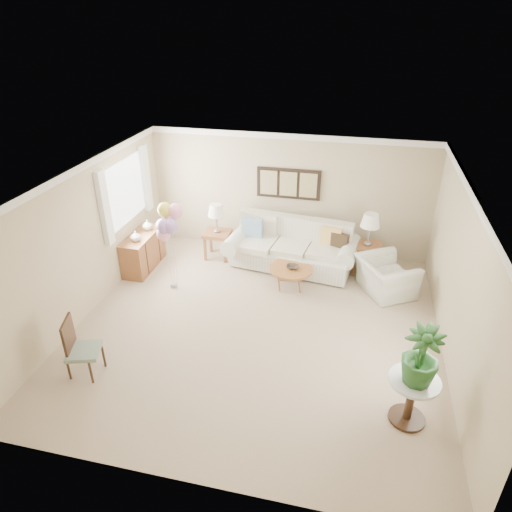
# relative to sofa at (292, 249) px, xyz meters

# --- Properties ---
(ground_plane) EXTENTS (6.00, 6.00, 0.00)m
(ground_plane) POSITION_rel_sofa_xyz_m (-0.24, -2.26, -0.39)
(ground_plane) COLOR tan
(room_shell) EXTENTS (6.04, 6.04, 2.60)m
(room_shell) POSITION_rel_sofa_xyz_m (-0.35, -2.17, 1.24)
(room_shell) COLOR tan
(room_shell) RESTS_ON ground
(wall_art_triptych) EXTENTS (1.35, 0.06, 0.65)m
(wall_art_triptych) POSITION_rel_sofa_xyz_m (-0.24, 0.70, 1.16)
(wall_art_triptych) COLOR black
(wall_art_triptych) RESTS_ON ground
(sofa) EXTENTS (2.82, 1.32, 0.99)m
(sofa) POSITION_rel_sofa_xyz_m (0.00, 0.00, 0.00)
(sofa) COLOR silver
(sofa) RESTS_ON ground
(end_table_left) EXTENTS (0.55, 0.50, 0.60)m
(end_table_left) POSITION_rel_sofa_xyz_m (-1.63, 0.00, 0.11)
(end_table_left) COLOR #905E37
(end_table_left) RESTS_ON ground
(end_table_right) EXTENTS (0.57, 0.52, 0.62)m
(end_table_right) POSITION_rel_sofa_xyz_m (1.50, 0.07, 0.13)
(end_table_right) COLOR #905E37
(end_table_right) RESTS_ON ground
(lamp_left) EXTENTS (0.35, 0.35, 0.63)m
(lamp_left) POSITION_rel_sofa_xyz_m (-1.63, 0.00, 0.69)
(lamp_left) COLOR gray
(lamp_left) RESTS_ON end_table_left
(lamp_right) EXTENTS (0.38, 0.38, 0.67)m
(lamp_right) POSITION_rel_sofa_xyz_m (1.50, 0.07, 0.74)
(lamp_right) COLOR gray
(lamp_right) RESTS_ON end_table_right
(coffee_table) EXTENTS (0.83, 0.83, 0.42)m
(coffee_table) POSITION_rel_sofa_xyz_m (0.11, -0.84, -0.00)
(coffee_table) COLOR #9F6232
(coffee_table) RESTS_ON ground
(decor_bowl) EXTENTS (0.23, 0.23, 0.06)m
(decor_bowl) POSITION_rel_sofa_xyz_m (0.13, -0.86, 0.06)
(decor_bowl) COLOR #30261E
(decor_bowl) RESTS_ON coffee_table
(armchair) EXTENTS (1.29, 1.34, 0.67)m
(armchair) POSITION_rel_sofa_xyz_m (1.87, -0.62, -0.06)
(armchair) COLOR silver
(armchair) RESTS_ON ground
(side_table) EXTENTS (0.65, 0.65, 0.70)m
(side_table) POSITION_rel_sofa_xyz_m (2.13, -3.75, 0.14)
(side_table) COLOR silver
(side_table) RESTS_ON ground
(potted_plant) EXTENTS (0.60, 0.60, 0.82)m
(potted_plant) POSITION_rel_sofa_xyz_m (2.13, -3.78, 0.72)
(potted_plant) COLOR #254F23
(potted_plant) RESTS_ON side_table
(accent_chair) EXTENTS (0.56, 0.56, 0.92)m
(accent_chair) POSITION_rel_sofa_xyz_m (-2.52, -3.90, 0.09)
(accent_chair) COLOR gray
(accent_chair) RESTS_ON ground
(credenza) EXTENTS (0.46, 1.20, 0.74)m
(credenza) POSITION_rel_sofa_xyz_m (-3.00, -0.76, -0.02)
(credenza) COLOR #905E37
(credenza) RESTS_ON ground
(vase_white) EXTENTS (0.26, 0.26, 0.21)m
(vase_white) POSITION_rel_sofa_xyz_m (-2.98, -1.02, 0.46)
(vase_white) COLOR silver
(vase_white) RESTS_ON credenza
(vase_sage) EXTENTS (0.22, 0.22, 0.21)m
(vase_sage) POSITION_rel_sofa_xyz_m (-2.98, -0.49, 0.46)
(vase_sage) COLOR beige
(vase_sage) RESTS_ON credenza
(balloon_cluster) EXTENTS (0.50, 0.43, 1.74)m
(balloon_cluster) POSITION_rel_sofa_xyz_m (-2.12, -1.38, 0.98)
(balloon_cluster) COLOR gray
(balloon_cluster) RESTS_ON ground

